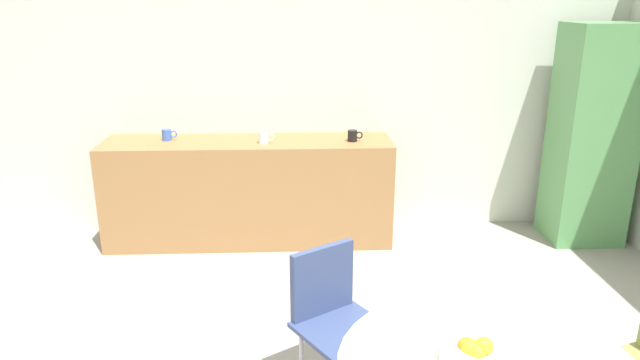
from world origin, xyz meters
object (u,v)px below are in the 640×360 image
locker_cabinet (592,136)px  mug_green (353,136)px  chair_navy (333,307)px  mug_white (264,138)px  fruit_bowl (471,353)px  mug_red (167,135)px

locker_cabinet → mug_green: bearing=178.8°
locker_cabinet → chair_navy: size_ratio=2.25×
locker_cabinet → mug_white: 2.78m
fruit_bowl → locker_cabinet: bearing=56.6°
chair_navy → mug_white: size_ratio=6.43×
locker_cabinet → fruit_bowl: 3.41m
mug_green → mug_red: (-1.57, 0.10, 0.00)m
mug_green → mug_red: same height
fruit_bowl → mug_green: (-0.16, 2.88, 0.15)m
mug_green → chair_navy: bearing=-98.3°
chair_navy → mug_red: mug_red is taller
locker_cabinet → fruit_bowl: (-1.87, -2.84, -0.14)m
mug_green → mug_red: size_ratio=1.00×
fruit_bowl → mug_red: 3.46m
mug_red → mug_green: bearing=-3.8°
mug_white → fruit_bowl: bearing=-72.3°
mug_green → mug_white: bearing=-176.8°
locker_cabinet → mug_red: 3.61m
mug_white → mug_red: same height
locker_cabinet → mug_white: bearing=180.0°
locker_cabinet → mug_red: bearing=177.7°
chair_navy → mug_white: 2.11m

